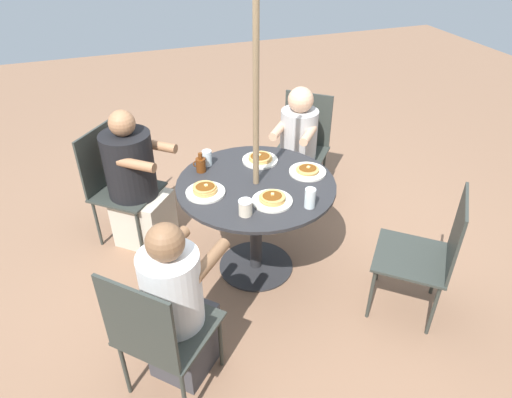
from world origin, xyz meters
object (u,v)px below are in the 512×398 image
(patio_chair_north, at_px, (430,250))
(patio_chair_west, at_px, (157,330))
(pancake_plate_c, at_px, (307,171))
(pancake_plate_d, at_px, (272,199))
(diner_west, at_px, (178,309))
(coffee_cup, at_px, (245,208))
(patio_chair_east, at_px, (303,141))
(pancake_plate_a, at_px, (205,191))
(patio_chair_south, at_px, (115,180))
(drinking_glass_b, at_px, (310,198))
(diner_east, at_px, (297,152))
(patio_table, at_px, (256,202))
(drinking_glass_a, at_px, (207,158))
(pancake_plate_b, at_px, (260,159))
(syrup_bottle, at_px, (201,164))

(patio_chair_north, xyz_separation_m, patio_chair_west, (1.70, 0.07, 0.00))
(pancake_plate_c, distance_m, pancake_plate_d, 0.44)
(pancake_plate_d, bearing_deg, patio_chair_north, 149.48)
(patio_chair_north, height_order, pancake_plate_d, patio_chair_north)
(diner_west, height_order, coffee_cup, diner_west)
(patio_chair_east, height_order, pancake_plate_a, patio_chair_east)
(patio_chair_south, height_order, drinking_glass_b, patio_chair_south)
(patio_chair_west, xyz_separation_m, coffee_cup, (-0.64, -0.50, 0.28))
(diner_east, distance_m, drinking_glass_b, 1.24)
(patio_chair_south, relative_size, diner_west, 0.86)
(patio_table, bearing_deg, drinking_glass_a, -54.18)
(pancake_plate_c, bearing_deg, pancake_plate_b, -46.16)
(diner_east, height_order, patio_chair_south, diner_east)
(pancake_plate_b, bearing_deg, patio_chair_west, 49.15)
(pancake_plate_d, relative_size, drinking_glass_b, 2.00)
(pancake_plate_a, bearing_deg, diner_east, -142.51)
(patio_chair_north, distance_m, coffee_cup, 1.18)
(patio_table, bearing_deg, diner_east, -130.55)
(pancake_plate_d, distance_m, drinking_glass_b, 0.24)
(patio_chair_south, height_order, pancake_plate_a, patio_chair_south)
(diner_west, bearing_deg, patio_chair_west, -90.00)
(pancake_plate_a, relative_size, coffee_cup, 2.60)
(patio_table, xyz_separation_m, patio_chair_west, (0.82, 0.82, -0.07))
(pancake_plate_d, bearing_deg, pancake_plate_b, -101.45)
(diner_west, height_order, drinking_glass_a, diner_west)
(pancake_plate_a, bearing_deg, patio_table, -177.75)
(drinking_glass_b, bearing_deg, patio_chair_west, 23.36)
(patio_chair_north, bearing_deg, pancake_plate_a, 99.58)
(coffee_cup, bearing_deg, pancake_plate_d, -160.60)
(diner_east, bearing_deg, syrup_bottle, 67.14)
(patio_table, relative_size, drinking_glass_b, 8.37)
(patio_chair_west, relative_size, coffee_cup, 9.30)
(patio_chair_north, bearing_deg, drinking_glass_a, 86.40)
(patio_table, xyz_separation_m, pancake_plate_d, (-0.02, 0.25, 0.18))
(coffee_cup, relative_size, drinking_glass_a, 0.88)
(patio_chair_south, xyz_separation_m, patio_chair_west, (-0.07, 1.57, 0.00))
(syrup_bottle, height_order, drinking_glass_a, syrup_bottle)
(patio_table, height_order, patio_chair_west, patio_chair_west)
(drinking_glass_b, bearing_deg, pancake_plate_d, -32.15)
(pancake_plate_b, bearing_deg, pancake_plate_d, 78.55)
(patio_chair_north, height_order, pancake_plate_c, patio_chair_north)
(patio_chair_north, distance_m, diner_west, 1.57)
(diner_west, distance_m, pancake_plate_a, 0.81)
(patio_table, distance_m, coffee_cup, 0.42)
(patio_chair_east, bearing_deg, pancake_plate_a, 79.55)
(drinking_glass_a, bearing_deg, patio_chair_north, 135.76)
(patio_chair_south, relative_size, coffee_cup, 9.30)
(patio_table, relative_size, pancake_plate_a, 4.19)
(diner_east, relative_size, drinking_glass_b, 8.31)
(pancake_plate_b, relative_size, drinking_glass_b, 2.00)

